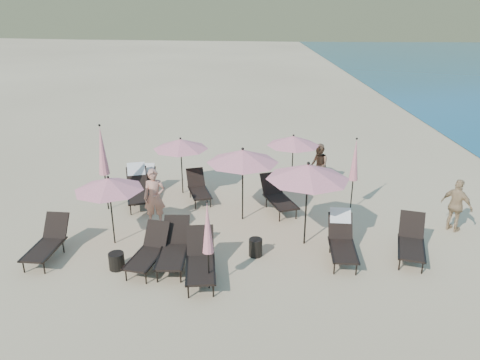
{
  "coord_description": "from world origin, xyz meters",
  "views": [
    {
      "loc": [
        -0.48,
        -10.25,
        6.34
      ],
      "look_at": [
        -0.42,
        3.5,
        1.1
      ],
      "focal_mm": 35.0,
      "sensor_mm": 36.0,
      "label": 1
    }
  ],
  "objects_px": {
    "lounger_2": "(174,247)",
    "beachgoer_b": "(319,166)",
    "umbrella_open_3": "(181,144)",
    "lounger_8": "(198,188)",
    "lounger_4": "(342,238)",
    "lounger_7": "(145,183)",
    "side_table_1": "(256,247)",
    "beachgoer_a": "(155,198)",
    "lounger_3": "(200,260)",
    "lounger_9": "(278,196)",
    "lounger_5": "(411,241)",
    "umbrella_closed_2": "(102,151)",
    "lounger_1": "(149,250)",
    "umbrella_open_1": "(243,156)",
    "beachgoer_c": "(457,206)",
    "umbrella_open_4": "(293,141)",
    "umbrella_closed_1": "(355,160)",
    "side_table_0": "(117,261)",
    "lounger_0": "(48,242)",
    "umbrella_open_0": "(109,184)",
    "umbrella_open_2": "(308,172)",
    "lounger_6": "(138,187)",
    "umbrella_closed_0": "(208,228)"
  },
  "relations": [
    {
      "from": "beachgoer_c",
      "to": "beachgoer_a",
      "type": "bearing_deg",
      "value": 48.76
    },
    {
      "from": "lounger_7",
      "to": "beachgoer_c",
      "type": "bearing_deg",
      "value": -16.3
    },
    {
      "from": "lounger_1",
      "to": "lounger_5",
      "type": "xyz_separation_m",
      "value": [
        6.84,
        0.45,
        0.02
      ]
    },
    {
      "from": "side_table_1",
      "to": "umbrella_open_2",
      "type": "bearing_deg",
      "value": 25.62
    },
    {
      "from": "lounger_8",
      "to": "side_table_0",
      "type": "relative_size",
      "value": 3.9
    },
    {
      "from": "lounger_4",
      "to": "lounger_3",
      "type": "bearing_deg",
      "value": -159.7
    },
    {
      "from": "lounger_7",
      "to": "lounger_8",
      "type": "height_order",
      "value": "lounger_7"
    },
    {
      "from": "umbrella_open_3",
      "to": "beachgoer_c",
      "type": "bearing_deg",
      "value": -19.54
    },
    {
      "from": "lounger_9",
      "to": "umbrella_open_4",
      "type": "bearing_deg",
      "value": 52.74
    },
    {
      "from": "lounger_5",
      "to": "lounger_7",
      "type": "relative_size",
      "value": 1.13
    },
    {
      "from": "lounger_3",
      "to": "lounger_5",
      "type": "relative_size",
      "value": 1.01
    },
    {
      "from": "umbrella_closed_2",
      "to": "lounger_9",
      "type": "bearing_deg",
      "value": -0.76
    },
    {
      "from": "lounger_3",
      "to": "lounger_9",
      "type": "height_order",
      "value": "lounger_3"
    },
    {
      "from": "lounger_2",
      "to": "lounger_8",
      "type": "distance_m",
      "value": 4.25
    },
    {
      "from": "umbrella_open_0",
      "to": "beachgoer_c",
      "type": "distance_m",
      "value": 9.91
    },
    {
      "from": "umbrella_open_0",
      "to": "umbrella_closed_2",
      "type": "relative_size",
      "value": 0.71
    },
    {
      "from": "lounger_7",
      "to": "umbrella_open_0",
      "type": "bearing_deg",
      "value": -95.44
    },
    {
      "from": "lounger_4",
      "to": "umbrella_closed_0",
      "type": "distance_m",
      "value": 3.87
    },
    {
      "from": "lounger_4",
      "to": "umbrella_closed_2",
      "type": "bearing_deg",
      "value": 161.2
    },
    {
      "from": "side_table_1",
      "to": "beachgoer_a",
      "type": "relative_size",
      "value": 0.28
    },
    {
      "from": "lounger_4",
      "to": "lounger_7",
      "type": "relative_size",
      "value": 1.12
    },
    {
      "from": "umbrella_closed_1",
      "to": "umbrella_closed_2",
      "type": "distance_m",
      "value": 7.92
    },
    {
      "from": "lounger_6",
      "to": "beachgoer_a",
      "type": "distance_m",
      "value": 1.92
    },
    {
      "from": "lounger_1",
      "to": "umbrella_open_1",
      "type": "bearing_deg",
      "value": 63.36
    },
    {
      "from": "lounger_6",
      "to": "lounger_9",
      "type": "relative_size",
      "value": 1.05
    },
    {
      "from": "umbrella_open_1",
      "to": "umbrella_open_3",
      "type": "relative_size",
      "value": 1.14
    },
    {
      "from": "lounger_2",
      "to": "beachgoer_b",
      "type": "xyz_separation_m",
      "value": [
        4.57,
        5.45,
        0.32
      ]
    },
    {
      "from": "lounger_0",
      "to": "umbrella_open_2",
      "type": "distance_m",
      "value": 7.1
    },
    {
      "from": "lounger_0",
      "to": "umbrella_closed_2",
      "type": "distance_m",
      "value": 3.52
    },
    {
      "from": "umbrella_open_4",
      "to": "umbrella_closed_1",
      "type": "xyz_separation_m",
      "value": [
        1.72,
        -1.96,
        -0.08
      ]
    },
    {
      "from": "umbrella_open_3",
      "to": "lounger_8",
      "type": "bearing_deg",
      "value": -44.36
    },
    {
      "from": "umbrella_open_4",
      "to": "umbrella_closed_0",
      "type": "relative_size",
      "value": 0.89
    },
    {
      "from": "lounger_4",
      "to": "lounger_5",
      "type": "height_order",
      "value": "lounger_4"
    },
    {
      "from": "lounger_6",
      "to": "umbrella_open_0",
      "type": "relative_size",
      "value": 0.99
    },
    {
      "from": "lounger_4",
      "to": "lounger_6",
      "type": "height_order",
      "value": "lounger_6"
    },
    {
      "from": "lounger_3",
      "to": "umbrella_closed_1",
      "type": "bearing_deg",
      "value": 36.75
    },
    {
      "from": "lounger_0",
      "to": "lounger_4",
      "type": "bearing_deg",
      "value": 6.1
    },
    {
      "from": "lounger_1",
      "to": "side_table_1",
      "type": "bearing_deg",
      "value": 24.98
    },
    {
      "from": "beachgoer_a",
      "to": "umbrella_closed_1",
      "type": "bearing_deg",
      "value": 4.38
    },
    {
      "from": "lounger_1",
      "to": "umbrella_closed_2",
      "type": "distance_m",
      "value": 4.34
    },
    {
      "from": "beachgoer_a",
      "to": "side_table_0",
      "type": "bearing_deg",
      "value": -108.16
    },
    {
      "from": "umbrella_open_1",
      "to": "lounger_3",
      "type": "bearing_deg",
      "value": -107.78
    },
    {
      "from": "lounger_1",
      "to": "umbrella_closed_2",
      "type": "bearing_deg",
      "value": 133.67
    },
    {
      "from": "umbrella_open_0",
      "to": "umbrella_closed_0",
      "type": "distance_m",
      "value": 3.58
    },
    {
      "from": "lounger_1",
      "to": "lounger_2",
      "type": "relative_size",
      "value": 0.97
    },
    {
      "from": "lounger_1",
      "to": "beachgoer_b",
      "type": "height_order",
      "value": "beachgoer_b"
    },
    {
      "from": "umbrella_open_1",
      "to": "umbrella_closed_2",
      "type": "distance_m",
      "value": 4.46
    },
    {
      "from": "lounger_0",
      "to": "lounger_3",
      "type": "height_order",
      "value": "lounger_3"
    },
    {
      "from": "lounger_8",
      "to": "side_table_1",
      "type": "relative_size",
      "value": 3.48
    },
    {
      "from": "umbrella_closed_2",
      "to": "umbrella_closed_1",
      "type": "bearing_deg",
      "value": -0.69
    }
  ]
}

